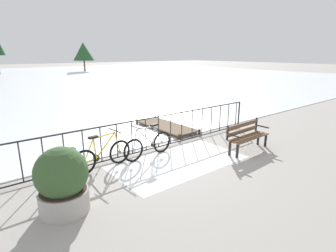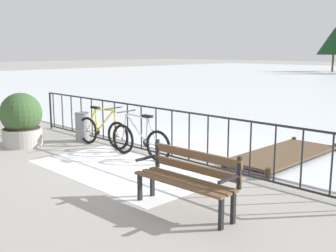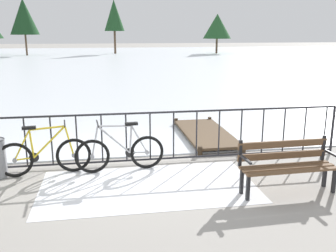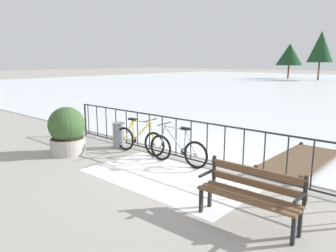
{
  "view_description": "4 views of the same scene",
  "coord_description": "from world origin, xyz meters",
  "views": [
    {
      "loc": [
        -4.23,
        -6.35,
        2.91
      ],
      "look_at": [
        0.52,
        -0.42,
        0.84
      ],
      "focal_mm": 28.42,
      "sensor_mm": 36.0,
      "label": 1
    },
    {
      "loc": [
        6.31,
        -5.9,
        2.24
      ],
      "look_at": [
        0.81,
        -0.44,
        0.82
      ],
      "focal_mm": 43.82,
      "sensor_mm": 36.0,
      "label": 2
    },
    {
      "loc": [
        -0.4,
        -7.29,
        2.62
      ],
      "look_at": [
        0.77,
        -0.46,
        0.88
      ],
      "focal_mm": 40.46,
      "sensor_mm": 36.0,
      "label": 3
    },
    {
      "loc": [
        4.72,
        -6.11,
        2.48
      ],
      "look_at": [
        -0.22,
        -0.6,
        0.98
      ],
      "focal_mm": 34.52,
      "sensor_mm": 36.0,
      "label": 4
    }
  ],
  "objects": [
    {
      "name": "wooden_dock",
      "position": [
        2.1,
        1.68,
        0.12
      ],
      "size": [
        1.1,
        2.86,
        0.2
      ],
      "color": "brown",
      "rests_on": "ground"
    },
    {
      "name": "tree_centre",
      "position": [
        -8.68,
        37.37,
        4.17
      ],
      "size": [
        3.07,
        3.07,
        6.09
      ],
      "color": "brown",
      "rests_on": "ground"
    },
    {
      "name": "railing_fence",
      "position": [
        -0.0,
        0.0,
        0.56
      ],
      "size": [
        9.06,
        0.06,
        1.07
      ],
      "color": "#232328",
      "rests_on": "ground"
    },
    {
      "name": "bicycle_near_railing",
      "position": [
        -0.14,
        -0.34,
        0.37
      ],
      "size": [
        1.71,
        0.52,
        0.97
      ],
      "color": "black",
      "rests_on": "ground"
    },
    {
      "name": "tree_west_mid",
      "position": [
        1.11,
        39.23,
        4.41
      ],
      "size": [
        2.36,
        2.36,
        6.23
      ],
      "color": "brown",
      "rests_on": "ground"
    },
    {
      "name": "park_bench",
      "position": [
        2.54,
        -1.76,
        0.51
      ],
      "size": [
        1.61,
        0.53,
        0.89
      ],
      "color": "brown",
      "rests_on": "ground"
    },
    {
      "name": "snow_patch",
      "position": [
        0.29,
        -1.2,
        0.0
      ],
      "size": [
        3.7,
        1.99,
        0.01
      ],
      "primitive_type": "cube",
      "color": "white",
      "rests_on": "ground"
    },
    {
      "name": "bicycle_second",
      "position": [
        -1.54,
        -0.3,
        0.37
      ],
      "size": [
        1.71,
        0.52,
        0.97
      ],
      "color": "black",
      "rests_on": "ground"
    },
    {
      "name": "tree_far_west",
      "position": [
        13.22,
        37.69,
        3.21
      ],
      "size": [
        3.36,
        3.36,
        4.65
      ],
      "color": "brown",
      "rests_on": "ground"
    },
    {
      "name": "ground_plane",
      "position": [
        0.0,
        0.0,
        0.0
      ],
      "size": [
        160.0,
        160.0,
        0.0
      ],
      "primitive_type": "plane",
      "color": "#9E9991"
    },
    {
      "name": "frozen_pond",
      "position": [
        0.0,
        28.4,
        0.01
      ],
      "size": [
        80.0,
        56.0,
        0.03
      ],
      "primitive_type": "cube",
      "color": "silver",
      "rests_on": "ground"
    }
  ]
}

